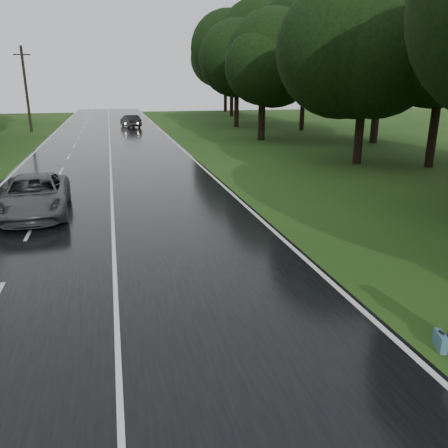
{
  "coord_description": "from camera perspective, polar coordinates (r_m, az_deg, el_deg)",
  "views": [
    {
      "loc": [
        0.19,
        -9.25,
        5.32
      ],
      "look_at": [
        3.41,
        3.74,
        1.1
      ],
      "focal_mm": 36.1,
      "sensor_mm": 36.0,
      "label": 1
    }
  ],
  "objects": [
    {
      "name": "road",
      "position": [
        29.73,
        -14.15,
        6.71
      ],
      "size": [
        12.0,
        140.0,
        0.04
      ],
      "primitive_type": "cube",
      "color": "black",
      "rests_on": "ground"
    },
    {
      "name": "lane_center",
      "position": [
        29.72,
        -14.15,
        6.75
      ],
      "size": [
        0.12,
        140.0,
        0.01
      ],
      "primitive_type": "cube",
      "color": "silver",
      "rests_on": "road"
    },
    {
      "name": "ground",
      "position": [
        10.67,
        -13.38,
        -12.94
      ],
      "size": [
        160.0,
        160.0,
        0.0
      ],
      "primitive_type": "plane",
      "color": "#264815",
      "rests_on": "ground"
    },
    {
      "name": "tree_right_f",
      "position": [
        57.46,
        1.57,
        12.19
      ],
      "size": [
        8.92,
        8.92,
        13.94
      ],
      "primitive_type": null,
      "color": "black",
      "rests_on": "ground"
    },
    {
      "name": "tree_right_e",
      "position": [
        44.37,
        4.72,
        10.56
      ],
      "size": [
        7.86,
        7.86,
        12.28
      ],
      "primitive_type": null,
      "color": "black",
      "rests_on": "ground"
    },
    {
      "name": "far_car",
      "position": [
        58.13,
        -11.75,
        12.66
      ],
      "size": [
        2.49,
        4.66,
        1.46
      ],
      "primitive_type": "imported",
      "rotation": [
        0.0,
        0.0,
        3.37
      ],
      "color": "black",
      "rests_on": "road"
    },
    {
      "name": "utility_pole_far",
      "position": [
        56.05,
        -23.19,
        10.69
      ],
      "size": [
        1.8,
        0.28,
        9.07
      ],
      "primitive_type": null,
      "color": "black",
      "rests_on": "ground"
    },
    {
      "name": "suitcase",
      "position": [
        10.68,
        25.7,
        -13.21
      ],
      "size": [
        0.29,
        0.51,
        0.35
      ],
      "primitive_type": "cube",
      "rotation": [
        0.0,
        0.0,
        5.95
      ],
      "color": "#446F86",
      "rests_on": "ground"
    },
    {
      "name": "tree_right_d",
      "position": [
        32.44,
        16.42,
        7.36
      ],
      "size": [
        7.77,
        7.77,
        12.15
      ],
      "primitive_type": null,
      "color": "black",
      "rests_on": "ground"
    },
    {
      "name": "grey_car",
      "position": [
        20.27,
        -22.88,
        3.34
      ],
      "size": [
        2.92,
        5.88,
        1.6
      ],
      "primitive_type": "imported",
      "rotation": [
        0.0,
        0.0,
        0.05
      ],
      "color": "#46484B",
      "rests_on": "road"
    }
  ]
}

